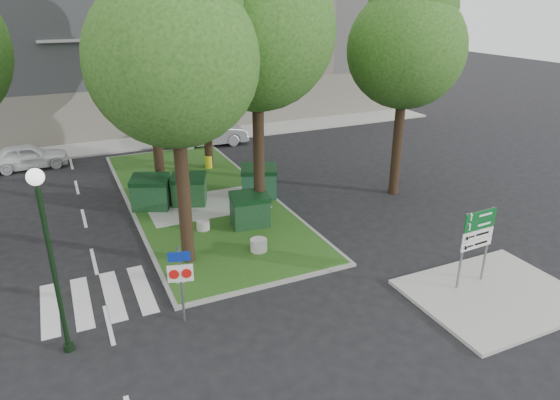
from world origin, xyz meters
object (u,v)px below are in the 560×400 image
tree_median_near_right (258,15)px  traffic_sign_pole (181,274)px  bollard_left (180,275)px  bollard_mid (203,225)px  dumpster_c (250,210)px  tree_median_near_left (174,43)px  street_lamp (48,243)px  car_silver (208,133)px  tree_median_mid (149,39)px  dumpster_a (151,193)px  dumpster_b (189,190)px  directional_sign (477,236)px  dumpster_d (259,181)px  tree_street_right (408,38)px  bollard_right (259,245)px  tree_median_far (202,2)px  litter_bin (209,162)px  car_white (28,156)px

tree_median_near_right → traffic_sign_pole: bearing=-131.2°
bollard_left → bollard_mid: (1.76, 3.28, 0.01)m
dumpster_c → bollard_mid: 1.93m
tree_median_near_left → dumpster_c: 7.35m
tree_median_near_left → bollard_left: 7.16m
street_lamp → car_silver: street_lamp is taller
tree_median_mid → dumpster_a: bearing=-119.9°
dumpster_b → directional_sign: bearing=-35.4°
bollard_mid → street_lamp: (-5.24, -5.34, 2.85)m
tree_median_near_left → car_silver: tree_median_near_left is taller
dumpster_d → tree_street_right: bearing=4.4°
tree_median_near_left → bollard_right: (2.38, -0.44, -6.98)m
tree_street_right → bollard_left: (-11.19, -3.70, -6.69)m
dumpster_b → tree_median_near_left: bearing=-82.3°
dumpster_a → tree_median_mid: bearing=83.7°
tree_median_far → dumpster_d: tree_median_far is taller
tree_median_near_right → bollard_right: bearing=-114.7°
directional_sign → car_silver: 19.31m
tree_median_near_right → tree_median_mid: tree_median_near_right is taller
tree_street_right → car_silver: (-5.59, 11.30, -6.20)m
dumpster_c → bollard_mid: dumpster_c is taller
dumpster_d → dumpster_c: bearing=-97.4°
bollard_mid → street_lamp: size_ratio=0.10×
dumpster_a → dumpster_d: size_ratio=0.99×
dumpster_c → bollard_mid: bearing=174.9°
litter_bin → car_white: 9.68m
bollard_mid → traffic_sign_pole: size_ratio=0.22×
dumpster_c → directional_sign: bearing=-49.0°
litter_bin → car_white: bearing=153.8°
tree_median_near_right → car_silver: size_ratio=2.40×
tree_median_mid → car_silver: bearing=58.8°
tree_median_mid → car_silver: (4.41, 7.30, -6.19)m
dumpster_b → dumpster_c: size_ratio=1.11×
tree_median_near_right → traffic_sign_pole: size_ratio=4.86×
tree_median_far → bollard_right: 12.82m
street_lamp → dumpster_a: bearing=65.2°
dumpster_b → dumpster_d: 3.15m
tree_median_near_left → dumpster_b: (1.29, 4.86, -6.54)m
tree_median_far → bollard_left: size_ratio=24.05×
dumpster_d → bollard_left: (-5.10, -5.61, -0.53)m
tree_median_mid → street_lamp: (-4.67, -9.76, -3.82)m
dumpster_b → bollard_mid: (-0.23, -2.78, -0.48)m
directional_sign → car_silver: (-2.72, 19.09, -1.01)m
bollard_right → street_lamp: size_ratio=0.12×
bollard_left → tree_median_near_right: bearing=37.4°
dumpster_a → bollard_right: bearing=-40.5°
tree_median_far → bollard_right: (-1.32, -9.94, -7.98)m
tree_median_mid → street_lamp: bearing=-115.6°
bollard_mid → tree_median_near_left: bearing=-117.2°
dumpster_d → tree_median_far: bearing=119.8°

